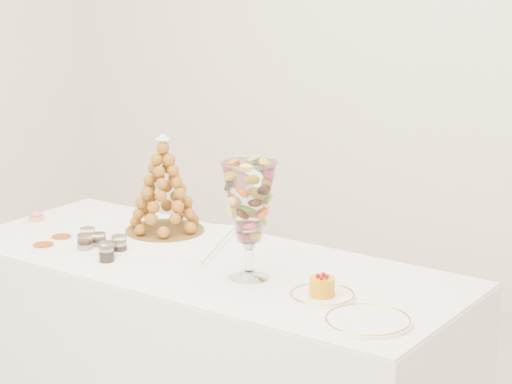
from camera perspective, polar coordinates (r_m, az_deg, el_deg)
The scene contains 15 objects.
buffet_table at distance 3.62m, azimuth -2.82°, elevation -9.25°, with size 1.91×0.85×0.71m.
lace_tray at distance 3.71m, azimuth -6.55°, elevation -2.69°, with size 0.59×0.45×0.02m, color white.
macaron_vase at distance 3.24m, azimuth -0.40°, elevation -0.66°, with size 0.18×0.18×0.39m.
cake_plate at distance 3.15m, azimuth 3.82°, elevation -5.93°, with size 0.21×0.21×0.01m, color white.
spare_plate at distance 2.96m, azimuth 6.41°, elevation -7.34°, with size 0.26×0.26×0.01m, color white.
pink_tart at distance 4.05m, azimuth -12.45°, elevation -1.37°, with size 0.06×0.06×0.04m.
verrine_a at distance 3.67m, azimuth -9.59°, elevation -2.59°, with size 0.05×0.05×0.07m, color white.
verrine_b at distance 3.62m, azimuth -8.94°, elevation -2.84°, with size 0.05×0.05×0.07m, color white.
verrine_c at distance 3.56m, azimuth -7.82°, elevation -3.05°, with size 0.05×0.05×0.07m, color white.
verrine_d at distance 3.59m, azimuth -9.74°, elevation -2.97°, with size 0.05×0.05×0.07m, color white.
verrine_e at distance 3.50m, azimuth -8.54°, elevation -3.39°, with size 0.05×0.05×0.07m, color white.
ramekin_back at distance 3.73m, azimuth -11.05°, elevation -2.72°, with size 0.08×0.08×0.03m, color white.
ramekin_front at distance 3.65m, azimuth -12.05°, elevation -3.18°, with size 0.08×0.08×0.03m, color white.
croquembouche at distance 3.72m, azimuth -5.29°, elevation 0.42°, with size 0.30×0.30×0.37m.
mousse_cake at distance 3.13m, azimuth 3.80°, elevation -5.40°, with size 0.08×0.08×0.07m.
Camera 1 is at (1.79, -2.58, 1.82)m, focal length 70.00 mm.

